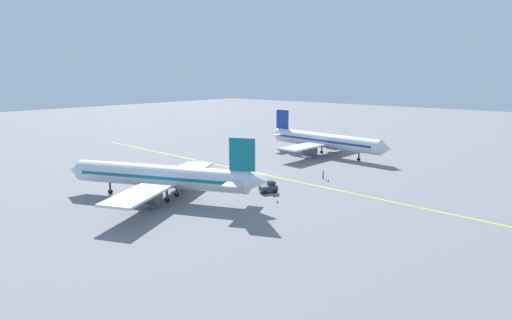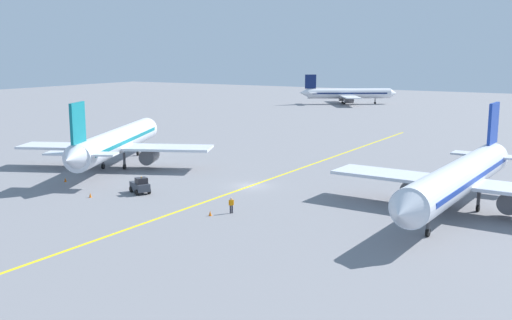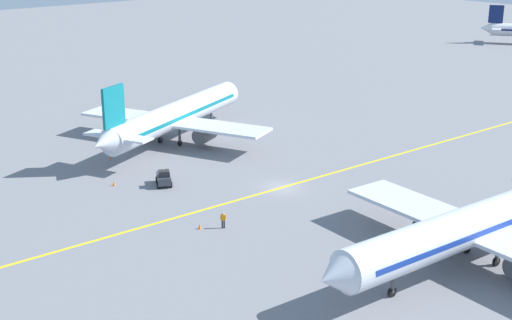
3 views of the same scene
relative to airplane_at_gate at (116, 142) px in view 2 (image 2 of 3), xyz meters
The scene contains 11 objects.
ground_plane 23.60m from the airplane_at_gate, ahead, with size 400.00×400.00×0.00m, color slate.
apron_yellow_centreline 23.60m from the airplane_at_gate, ahead, with size 0.40×120.00×0.01m, color yellow.
airplane_at_gate is the anchor object (origin of this frame).
airplane_adjacent_stand 48.66m from the airplane_at_gate, ahead, with size 28.25×35.53×10.60m.
airplane_distant_taxiing 119.58m from the airplane_at_gate, 95.82° to the left, with size 28.20×23.61×9.54m.
baggage_tug_dark 17.90m from the airplane_at_gate, 37.86° to the right, with size 3.35×2.78×2.11m.
ground_crew_worker 31.21m from the airplane_at_gate, 24.58° to the right, with size 0.39×0.48×1.68m.
traffic_cone_near_nose 30.97m from the airplane_at_gate, 28.93° to the right, with size 0.32×0.32×0.55m, color orange.
traffic_cone_mid_apron 18.93m from the airplane_at_gate, 56.04° to the right, with size 0.32×0.32×0.55m, color orange.
traffic_cone_by_wingtip 46.88m from the airplane_at_gate, ahead, with size 0.32×0.32×0.55m, color orange.
traffic_cone_far_edge 11.56m from the airplane_at_gate, 83.25° to the right, with size 0.32×0.32×0.55m, color orange.
Camera 2 is at (38.02, -62.94, 16.59)m, focal length 42.00 mm.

